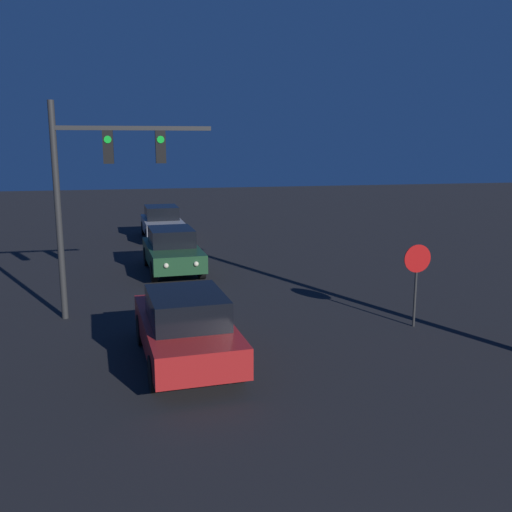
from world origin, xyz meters
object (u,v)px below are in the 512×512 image
Objects in this scene: car_near at (186,326)px; traffic_signal_mast at (97,176)px; stop_sign at (417,269)px; car_far at (162,222)px; car_mid at (172,250)px.

car_near is 0.80× the size of traffic_signal_mast.
stop_sign is (8.28, -2.83, -2.41)m from traffic_signal_mast.
traffic_signal_mast reaches higher than car_far.
car_mid is 10.12m from stop_sign.
stop_sign reaches higher than car_far.
car_near is 2.11× the size of stop_sign.
car_far is at bearing 110.07° from stop_sign.
car_near is at bearing 84.45° from car_mid.
car_near is at bearing -64.14° from traffic_signal_mast.
car_mid is 7.86m from car_far.
traffic_signal_mast is 9.08m from stop_sign.
traffic_signal_mast is at bearing 112.02° from car_near.
car_far is 13.79m from traffic_signal_mast.
car_near is 9.41m from car_mid.
car_far is 0.79× the size of traffic_signal_mast.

